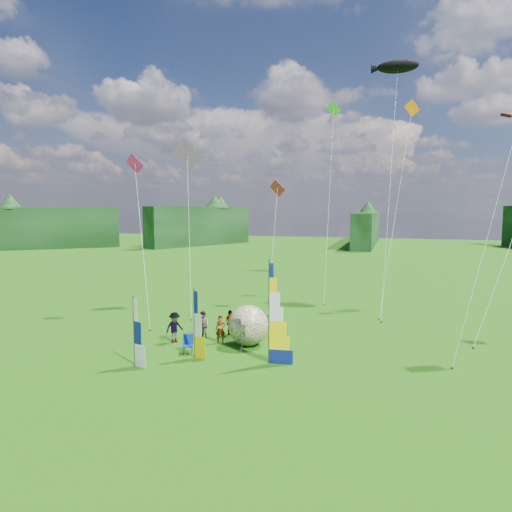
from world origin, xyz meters
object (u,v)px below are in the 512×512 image
(feather_banner_main, at_px, (269,314))
(spectator_c, at_px, (175,327))
(spectator_b, at_px, (203,325))
(camp_chair, at_px, (188,345))
(side_banner_left, at_px, (194,324))
(kite_whale, at_px, (391,166))
(spectator_d, at_px, (230,323))
(bol_inflatable, at_px, (248,325))
(spectator_a, at_px, (221,329))
(side_banner_far, at_px, (134,332))

(feather_banner_main, height_order, spectator_c, feather_banner_main)
(spectator_b, height_order, camp_chair, spectator_b)
(side_banner_left, relative_size, kite_whale, 0.16)
(spectator_b, bearing_deg, spectator_d, 68.80)
(feather_banner_main, height_order, spectator_b, feather_banner_main)
(feather_banner_main, relative_size, spectator_d, 3.23)
(bol_inflatable, xyz_separation_m, spectator_d, (-1.76, 1.68, -0.38))
(spectator_d, xyz_separation_m, camp_chair, (-0.96, -4.22, -0.28))
(spectator_a, distance_m, spectator_c, 2.79)
(side_banner_far, height_order, camp_chair, side_banner_far)
(side_banner_left, bearing_deg, spectator_c, 157.29)
(kite_whale, bearing_deg, spectator_b, -112.81)
(bol_inflatable, bearing_deg, camp_chair, -136.89)
(side_banner_far, relative_size, spectator_b, 2.09)
(side_banner_left, height_order, side_banner_far, side_banner_left)
(side_banner_left, bearing_deg, camp_chair, 164.99)
(feather_banner_main, bearing_deg, spectator_b, 139.75)
(bol_inflatable, distance_m, spectator_a, 1.79)
(side_banner_left, height_order, spectator_b, side_banner_left)
(spectator_a, bearing_deg, camp_chair, -126.95)
(kite_whale, bearing_deg, side_banner_left, -103.92)
(side_banner_left, bearing_deg, side_banner_far, -117.93)
(spectator_c, bearing_deg, spectator_a, -42.40)
(bol_inflatable, height_order, spectator_d, bol_inflatable)
(feather_banner_main, bearing_deg, spectator_d, 123.20)
(feather_banner_main, bearing_deg, camp_chair, 170.27)
(side_banner_left, height_order, spectator_d, side_banner_left)
(side_banner_left, xyz_separation_m, kite_whale, (9.75, 17.37, 9.72))
(spectator_a, relative_size, spectator_d, 1.01)
(side_banner_far, bearing_deg, camp_chair, 75.00)
(side_banner_left, bearing_deg, spectator_a, 104.27)
(spectator_a, distance_m, spectator_d, 1.70)
(kite_whale, bearing_deg, camp_chair, -106.13)
(feather_banner_main, height_order, bol_inflatable, feather_banner_main)
(bol_inflatable, height_order, spectator_b, bol_inflatable)
(spectator_a, bearing_deg, feather_banner_main, -51.68)
(bol_inflatable, bearing_deg, kite_whale, 61.96)
(side_banner_left, bearing_deg, kite_whale, 81.49)
(side_banner_left, relative_size, spectator_b, 2.17)
(feather_banner_main, xyz_separation_m, bol_inflatable, (-2.03, 2.73, -1.45))
(side_banner_left, xyz_separation_m, spectator_b, (-1.08, 3.61, -1.00))
(side_banner_left, distance_m, camp_chair, 1.52)
(camp_chair, xyz_separation_m, kite_whale, (10.38, 16.92, 11.02))
(spectator_a, relative_size, camp_chair, 1.55)
(spectator_b, relative_size, camp_chair, 1.58)
(spectator_d, relative_size, camp_chair, 1.53)
(spectator_a, distance_m, kite_whale, 20.27)
(spectator_b, relative_size, spectator_c, 0.91)
(spectator_d, bearing_deg, feather_banner_main, 166.21)
(side_banner_far, bearing_deg, bol_inflatable, 68.44)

